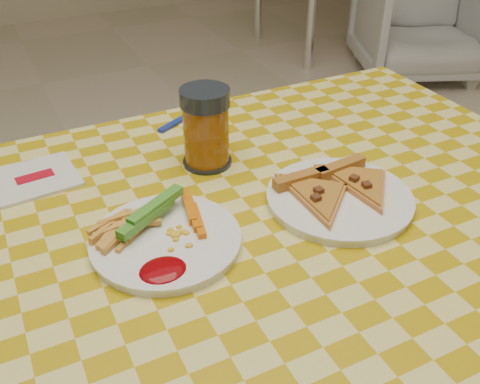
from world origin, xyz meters
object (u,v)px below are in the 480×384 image
at_px(plate_left, 166,242).
at_px(plate_right, 339,199).
at_px(table, 232,267).
at_px(bg_chair, 422,17).
at_px(drink_glass, 206,128).

distance_m(plate_left, plate_right, 0.29).
xyz_separation_m(table, bg_chair, (2.10, 1.81, -0.33)).
bearing_deg(drink_glass, table, -102.94).
bearing_deg(bg_chair, drink_glass, -119.13).
xyz_separation_m(table, drink_glass, (0.05, 0.20, 0.14)).
xyz_separation_m(plate_right, drink_glass, (-0.14, 0.21, 0.06)).
distance_m(plate_right, drink_glass, 0.26).
distance_m(plate_left, bg_chair, 2.87).
distance_m(table, plate_right, 0.20).
relative_size(table, plate_right, 5.55).
xyz_separation_m(table, plate_left, (-0.10, 0.01, 0.08)).
height_order(table, plate_right, plate_right).
xyz_separation_m(plate_left, plate_right, (0.29, -0.02, 0.00)).
relative_size(table, drink_glass, 8.98).
relative_size(table, bg_chair, 1.82).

